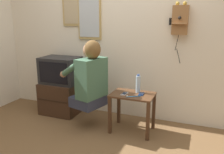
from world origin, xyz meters
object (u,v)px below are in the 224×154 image
at_px(water_bottle, 138,84).
at_px(wall_mirror, 89,14).
at_px(toothbrush, 132,96).
at_px(cell_phone_held, 124,94).
at_px(framed_picture, 75,9).
at_px(cell_phone_spare, 141,94).
at_px(television, 61,70).
at_px(person, 90,77).
at_px(wall_phone_antique, 180,20).

bearing_deg(water_bottle, wall_mirror, 156.63).
height_order(wall_mirror, water_bottle, wall_mirror).
bearing_deg(toothbrush, cell_phone_held, 30.56).
bearing_deg(framed_picture, wall_mirror, -0.72).
relative_size(wall_mirror, cell_phone_held, 5.82).
height_order(cell_phone_spare, water_bottle, water_bottle).
bearing_deg(toothbrush, water_bottle, -36.16).
distance_m(framed_picture, wall_mirror, 0.26).
bearing_deg(cell_phone_held, television, 173.23).
bearing_deg(wall_mirror, cell_phone_spare, -25.44).
distance_m(television, framed_picture, 0.95).
bearing_deg(toothbrush, cell_phone_spare, -62.42).
bearing_deg(cell_phone_spare, wall_mirror, 152.50).
xyz_separation_m(person, toothbrush, (0.59, -0.02, -0.19)).
xyz_separation_m(cell_phone_spare, water_bottle, (-0.06, 0.07, 0.11)).
height_order(wall_phone_antique, wall_mirror, wall_mirror).
height_order(cell_phone_held, toothbrush, toothbrush).
xyz_separation_m(wall_phone_antique, cell_phone_spare, (-0.38, -0.41, -0.92)).
bearing_deg(water_bottle, person, -163.02).
height_order(wall_mirror, cell_phone_held, wall_mirror).
relative_size(person, water_bottle, 3.67).
bearing_deg(wall_phone_antique, wall_mirror, 178.23).
distance_m(person, water_bottle, 0.64).
relative_size(television, wall_phone_antique, 0.74).
bearing_deg(framed_picture, water_bottle, -18.71).
bearing_deg(cell_phone_spare, television, 169.89).
bearing_deg(wall_phone_antique, television, -172.64).
relative_size(person, television, 1.55).
bearing_deg(person, water_bottle, -57.03).
height_order(cell_phone_held, water_bottle, water_bottle).
relative_size(person, cell_phone_spare, 7.11).
xyz_separation_m(cell_phone_held, toothbrush, (0.13, -0.07, 0.00)).
height_order(person, water_bottle, person).
height_order(water_bottle, toothbrush, water_bottle).
distance_m(framed_picture, cell_phone_held, 1.55).
distance_m(person, wall_phone_antique, 1.38).
height_order(wall_phone_antique, water_bottle, wall_phone_antique).
relative_size(wall_phone_antique, cell_phone_held, 6.07).
relative_size(wall_mirror, water_bottle, 3.09).
bearing_deg(water_bottle, television, 174.63).
bearing_deg(framed_picture, toothbrush, -27.78).
relative_size(framed_picture, water_bottle, 2.06).
xyz_separation_m(wall_mirror, toothbrush, (0.86, -0.58, -1.00)).
xyz_separation_m(framed_picture, cell_phone_spare, (1.19, -0.45, -1.07)).
distance_m(framed_picture, cell_phone_spare, 1.67).
bearing_deg(cell_phone_spare, wall_phone_antique, 45.28).
height_order(wall_mirror, toothbrush, wall_mirror).
bearing_deg(cell_phone_spare, toothbrush, -122.77).
height_order(television, framed_picture, framed_picture).
bearing_deg(framed_picture, cell_phone_spare, -20.71).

